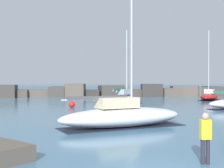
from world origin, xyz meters
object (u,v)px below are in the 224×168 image
sailboat_moored_3 (122,116)px  sailboat_moored_4 (125,99)px  sailboat_moored_1 (209,96)px  mooring_buoy_orange_near (72,104)px  person_on_rocks (205,135)px

sailboat_moored_3 → sailboat_moored_4: size_ratio=1.11×
sailboat_moored_1 → sailboat_moored_4: sailboat_moored_1 is taller
sailboat_moored_4 → mooring_buoy_orange_near: size_ratio=10.18×
sailboat_moored_4 → mooring_buoy_orange_near: (-6.43, -3.84, -0.36)m
sailboat_moored_4 → person_on_rocks: (-2.02, -27.38, 0.28)m
sailboat_moored_1 → mooring_buoy_orange_near: sailboat_moored_1 is taller
mooring_buoy_orange_near → person_on_rocks: bearing=-79.4°
sailboat_moored_3 → mooring_buoy_orange_near: size_ratio=11.28×
mooring_buoy_orange_near → sailboat_moored_1: bearing=27.0°
sailboat_moored_3 → mooring_buoy_orange_near: 14.96m
sailboat_moored_1 → mooring_buoy_orange_near: (-20.29, -10.32, -0.26)m
sailboat_moored_1 → sailboat_moored_4: (-13.86, -6.47, 0.10)m
sailboat_moored_4 → mooring_buoy_orange_near: sailboat_moored_4 is taller
person_on_rocks → mooring_buoy_orange_near: bearing=100.6°
person_on_rocks → sailboat_moored_3: bearing=98.8°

